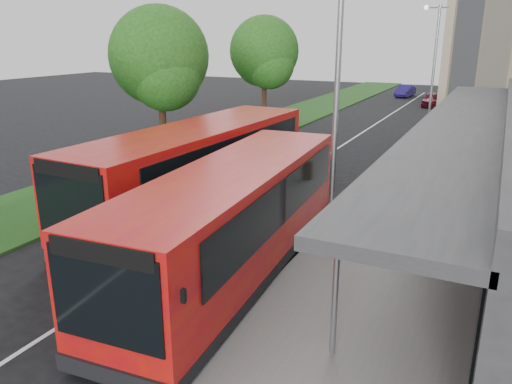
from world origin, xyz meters
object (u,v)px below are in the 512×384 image
lamp_post_far (433,63)px  car_far (405,91)px  litter_bin (402,180)px  lamp_post_near (334,95)px  bollard (426,139)px  tree_mid (160,63)px  bus_second (198,171)px  car_near (432,99)px  tree_far (264,56)px  bus_main (235,220)px

lamp_post_far → car_far: lamp_post_far is taller
litter_bin → car_far: (-6.29, 35.64, 0.08)m
lamp_post_near → bollard: size_ratio=7.16×
tree_mid → bollard: tree_mid is taller
bus_second → car_near: 35.12m
bus_second → bollard: (5.82, 14.75, -0.97)m
tree_mid → bus_second: 9.09m
lamp_post_far → tree_far: bearing=-175.1°
lamp_post_near → car_near: (-1.78, 35.96, -4.07)m
tree_far → car_near: (9.35, 16.91, -4.33)m
lamp_post_near → bollard: bearing=87.8°
tree_mid → lamp_post_far: lamp_post_far is taller
bus_main → litter_bin: 10.05m
car_near → tree_far: bearing=-119.8°
tree_far → lamp_post_far: size_ratio=0.96×
tree_far → bollard: bearing=-15.6°
tree_far → lamp_post_far: 11.17m
tree_mid → car_near: tree_mid is taller
lamp_post_far → bollard: lamp_post_far is taller
bus_second → lamp_post_near: bearing=-9.0°
bus_second → car_far: (-0.22, 41.75, -1.05)m
bollard → lamp_post_far: bearing=98.2°
car_far → tree_far: bearing=-98.0°
car_near → lamp_post_near: bearing=-88.0°
lamp_post_near → tree_far: bearing=120.3°
bollard → car_near: bearing=96.7°
lamp_post_far → litter_bin: 13.55m
lamp_post_near → bus_main: bearing=-126.1°
tree_mid → lamp_post_near: 13.18m
lamp_post_near → bus_second: bearing=168.8°
lamp_post_near → bus_main: size_ratio=0.73×
litter_bin → bollard: bollard is taller
tree_mid → bollard: size_ratio=6.96×
bus_main → car_far: (-3.61, 45.27, -0.93)m
litter_bin → car_near: bearing=95.2°
car_far → litter_bin: bearing=-74.5°
bollard → bus_main: bearing=-97.6°
tree_far → litter_bin: 17.48m
tree_mid → car_near: bearing=72.1°
litter_bin → bollard: bearing=91.7°
bollard → car_far: 27.67m
lamp_post_far → car_far: 23.77m
car_near → car_far: bearing=117.3°
bus_main → lamp_post_near: bearing=49.8°
tree_far → bus_main: size_ratio=0.71×
bus_main → litter_bin: bearing=70.3°
bus_second → car_far: bearing=92.4°
car_near → bus_second: bearing=-96.4°
bus_main → car_far: 45.42m
bollard → tree_mid: bearing=-143.4°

